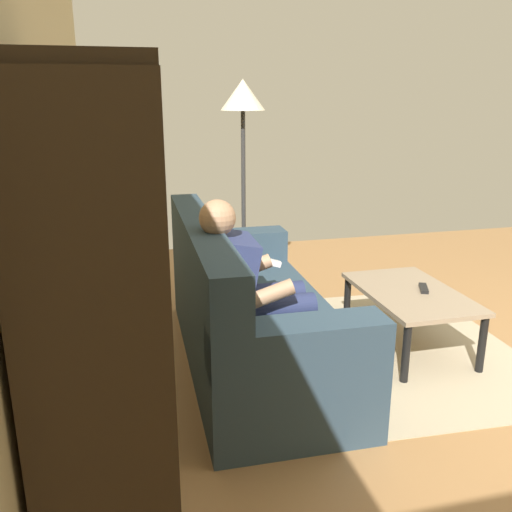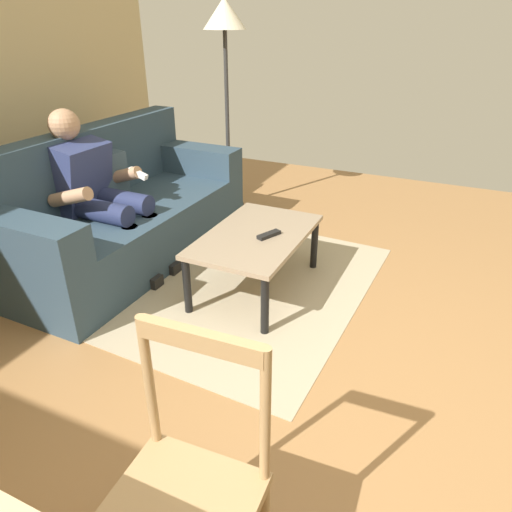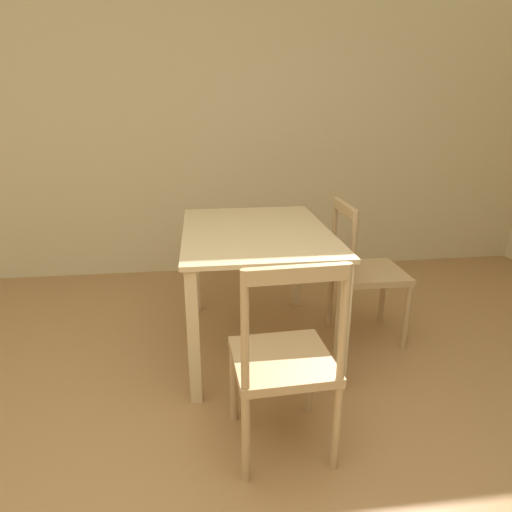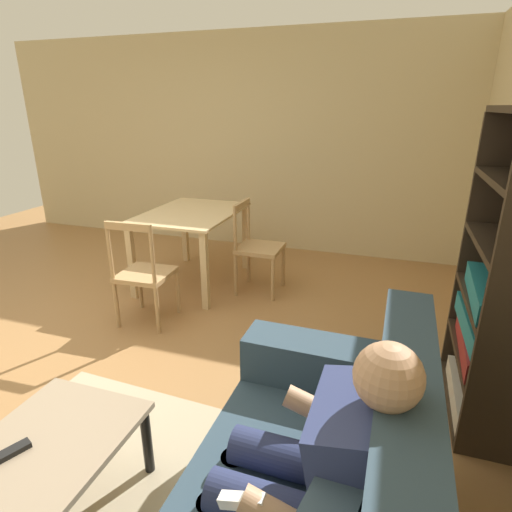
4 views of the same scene
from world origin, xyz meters
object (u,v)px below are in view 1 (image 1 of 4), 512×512
at_px(floor_lamp, 243,116).
at_px(person_lounging, 253,288).
at_px(bookshelf, 105,408).
at_px(coffee_table, 410,298).
at_px(couch, 245,314).
at_px(tv_remote, 424,288).

bearing_deg(floor_lamp, person_lounging, 169.41).
height_order(person_lounging, bookshelf, bookshelf).
bearing_deg(coffee_table, bookshelf, 127.46).
relative_size(couch, coffee_table, 2.13).
distance_m(coffee_table, floor_lamp, 1.94).
bearing_deg(bookshelf, coffee_table, -52.54).
bearing_deg(floor_lamp, bookshelf, 158.69).
bearing_deg(tv_remote, coffee_table, 22.14).
bearing_deg(person_lounging, coffee_table, -81.88).
bearing_deg(coffee_table, tv_remote, -92.06).
relative_size(coffee_table, floor_lamp, 0.54).
distance_m(person_lounging, bookshelf, 1.57).
bearing_deg(tv_remote, floor_lamp, -28.69).
relative_size(bookshelf, floor_lamp, 0.98).
distance_m(couch, person_lounging, 0.31).
bearing_deg(floor_lamp, tv_remote, -142.89).
bearing_deg(couch, bookshelf, 152.09).
xyz_separation_m(person_lounging, tv_remote, (0.16, -1.24, -0.16)).
bearing_deg(bookshelf, couch, -27.91).
bearing_deg(coffee_table, person_lounging, 98.12).
bearing_deg(bookshelf, floor_lamp, -21.31).
height_order(coffee_table, floor_lamp, floor_lamp).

